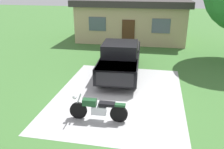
{
  "coord_description": "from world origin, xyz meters",
  "views": [
    {
      "loc": [
        1.57,
        -9.82,
        4.91
      ],
      "look_at": [
        -0.38,
        0.25,
        0.9
      ],
      "focal_mm": 38.39,
      "sensor_mm": 36.0,
      "label": 1
    }
  ],
  "objects": [
    {
      "name": "ground_plane",
      "position": [
        0.0,
        0.0,
        0.0
      ],
      "size": [
        80.0,
        80.0,
        0.0
      ],
      "primitive_type": "plane",
      "color": "#3F7033"
    },
    {
      "name": "neighbor_house",
      "position": [
        -0.76,
        11.53,
        1.79
      ],
      "size": [
        9.6,
        5.6,
        3.5
      ],
      "color": "tan",
      "rests_on": "ground"
    },
    {
      "name": "pickup_truck",
      "position": [
        -0.37,
        2.76,
        0.95
      ],
      "size": [
        2.33,
        5.73,
        1.9
      ],
      "color": "black",
      "rests_on": "ground"
    },
    {
      "name": "motorcycle",
      "position": [
        -0.44,
        -2.23,
        0.47
      ],
      "size": [
        2.21,
        0.7,
        1.09
      ],
      "color": "black",
      "rests_on": "ground"
    },
    {
      "name": "driveway_pad",
      "position": [
        0.0,
        0.0,
        0.0
      ],
      "size": [
        5.71,
        7.5,
        0.01
      ],
      "primitive_type": "cube",
      "color": "#B0B0B0",
      "rests_on": "ground"
    }
  ]
}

